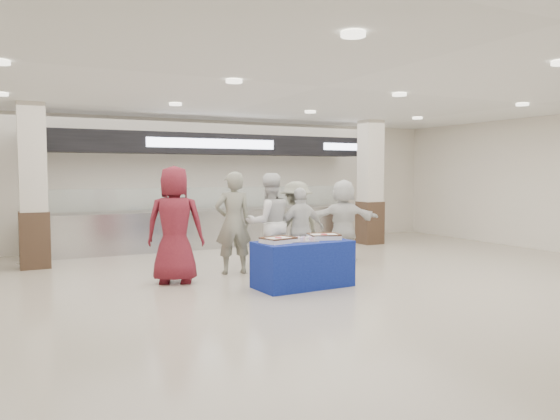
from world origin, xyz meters
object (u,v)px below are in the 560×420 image
sheet_cake_left (278,240)px  chef_tall (269,223)px  cupcake_tray (302,239)px  civilian_white (343,220)px  civilian_maroon (175,225)px  chef_short (301,230)px  sheet_cake_right (324,236)px  display_table (303,264)px  soldier_a (233,223)px  soldier_b (296,225)px

sheet_cake_left → chef_tall: chef_tall is taller
cupcake_tray → civilian_white: (2.08, 1.97, 0.07)m
civilian_maroon → chef_tall: 1.84m
chef_short → sheet_cake_right: bearing=84.2°
display_table → civilian_white: civilian_white is taller
display_table → soldier_a: bearing=106.5°
soldier_a → chef_tall: soldier_a is taller
chef_short → civilian_white: (1.41, 0.72, 0.07)m
cupcake_tray → civilian_maroon: 2.16m
cupcake_tray → chef_short: (0.67, 1.24, 0.00)m
chef_short → chef_tall: bearing=-14.4°
chef_short → civilian_white: size_ratio=0.92×
sheet_cake_left → civilian_maroon: bearing=136.5°
display_table → chef_short: (0.64, 1.22, 0.42)m
display_table → civilian_maroon: 2.24m
display_table → cupcake_tray: (-0.03, -0.03, 0.41)m
chef_tall → chef_short: size_ratio=1.17×
display_table → civilian_white: bearing=40.2°
civilian_maroon → soldier_b: civilian_maroon is taller
display_table → civilian_white: 2.87m
chef_tall → soldier_b: 0.72m
sheet_cake_left → cupcake_tray: size_ratio=1.14×
soldier_a → sheet_cake_right: bearing=131.6°
sheet_cake_left → chef_tall: bearing=69.8°
sheet_cake_right → civilian_maroon: (-2.20, 1.17, 0.19)m
sheet_cake_left → civilian_white: 3.17m
chef_tall → sheet_cake_right: bearing=108.9°
civilian_white → civilian_maroon: bearing=32.1°
sheet_cake_right → civilian_white: bearing=49.2°
civilian_white → chef_short: bearing=48.8°
sheet_cake_left → soldier_b: 2.02m
display_table → chef_short: bearing=58.9°
sheet_cake_left → civilian_maroon: civilian_maroon is taller
civilian_maroon → civilian_white: (3.82, 0.70, -0.13)m
cupcake_tray → chef_short: size_ratio=0.31×
sheet_cake_right → civilian_white: size_ratio=0.34×
cupcake_tray → soldier_b: soldier_b is taller
civilian_maroon → civilian_white: 3.89m
soldier_a → chef_tall: size_ratio=1.02×
sheet_cake_right → soldier_a: size_ratio=0.31×
civilian_maroon → soldier_b: 2.55m
cupcake_tray → soldier_b: (0.78, 1.63, 0.06)m
display_table → cupcake_tray: bearing=-138.3°
sheet_cake_left → display_table: bearing=1.0°
soldier_b → display_table: bearing=50.8°
display_table → soldier_b: soldier_b is taller
display_table → soldier_b: 1.84m
soldier_a → chef_short: (1.22, -0.38, -0.15)m
soldier_a → soldier_b: (1.33, 0.02, -0.09)m
sheet_cake_left → cupcake_tray: 0.42m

